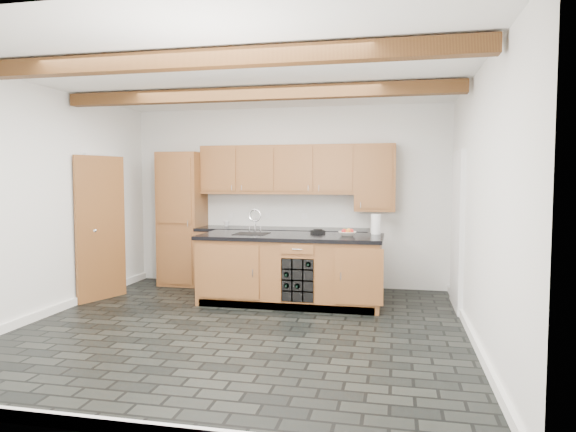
# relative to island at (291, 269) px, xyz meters

# --- Properties ---
(ground) EXTENTS (5.00, 5.00, 0.00)m
(ground) POSITION_rel_island_xyz_m (-0.31, -1.28, -0.46)
(ground) COLOR black
(ground) RESTS_ON ground
(room_shell) EXTENTS (5.01, 5.00, 5.00)m
(room_shell) POSITION_rel_island_xyz_m (-0.39, -0.75, 1.06)
(room_shell) COLOR white
(room_shell) RESTS_ON ground
(back_cabinetry) EXTENTS (3.65, 0.62, 2.20)m
(back_cabinetry) POSITION_rel_island_xyz_m (-0.68, 0.95, 0.51)
(back_cabinetry) COLOR #9C5E32
(back_cabinetry) RESTS_ON ground
(island) EXTENTS (2.48, 0.96, 0.93)m
(island) POSITION_rel_island_xyz_m (0.00, 0.00, 0.00)
(island) COLOR #9C5E32
(island) RESTS_ON ground
(faucet) EXTENTS (0.45, 0.40, 0.34)m
(faucet) POSITION_rel_island_xyz_m (-0.56, 0.05, 0.50)
(faucet) COLOR black
(faucet) RESTS_ON island
(kitchen_scale) EXTENTS (0.22, 0.17, 0.06)m
(kitchen_scale) POSITION_rel_island_xyz_m (0.33, 0.25, 0.49)
(kitchen_scale) COLOR black
(kitchen_scale) RESTS_ON island
(fruit_bowl) EXTENTS (0.25, 0.25, 0.06)m
(fruit_bowl) POSITION_rel_island_xyz_m (0.76, 0.03, 0.49)
(fruit_bowl) COLOR silver
(fruit_bowl) RESTS_ON island
(fruit_cluster) EXTENTS (0.16, 0.17, 0.07)m
(fruit_cluster) POSITION_rel_island_xyz_m (0.76, 0.03, 0.53)
(fruit_cluster) COLOR red
(fruit_cluster) RESTS_ON fruit_bowl
(paper_towel) EXTENTS (0.13, 0.13, 0.27)m
(paper_towel) POSITION_rel_island_xyz_m (1.11, 0.34, 0.60)
(paper_towel) COLOR white
(paper_towel) RESTS_ON island
(mug) EXTENTS (0.12, 0.12, 0.09)m
(mug) POSITION_rel_island_xyz_m (-1.27, 1.04, 0.51)
(mug) COLOR white
(mug) RESTS_ON back_cabinetry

